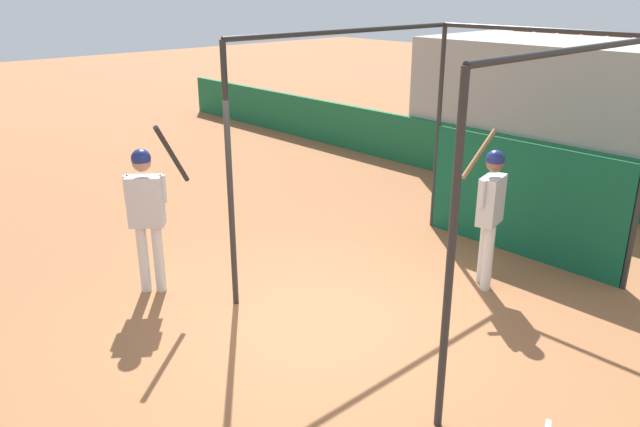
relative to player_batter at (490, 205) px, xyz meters
name	(u,v)px	position (x,y,z in m)	size (l,w,h in m)	color
ground_plane	(317,324)	(-0.73, -2.27, -1.10)	(60.00, 60.00, 0.00)	#935B38
outfield_wall	(573,177)	(-0.73, 3.84, -0.58)	(24.00, 0.12, 1.03)	#196038
bleacher_section	(622,117)	(-0.73, 5.50, 0.25)	(7.60, 3.20, 2.71)	#9E9E99
batting_cage	(498,170)	(-0.24, 0.52, 0.30)	(3.14, 3.97, 3.17)	#282828
player_batter	(490,205)	(0.00, 0.00, 0.00)	(0.56, 0.81, 1.94)	silver
player_waiting	(147,206)	(-2.76, -3.22, 0.04)	(0.62, 0.79, 2.20)	silver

